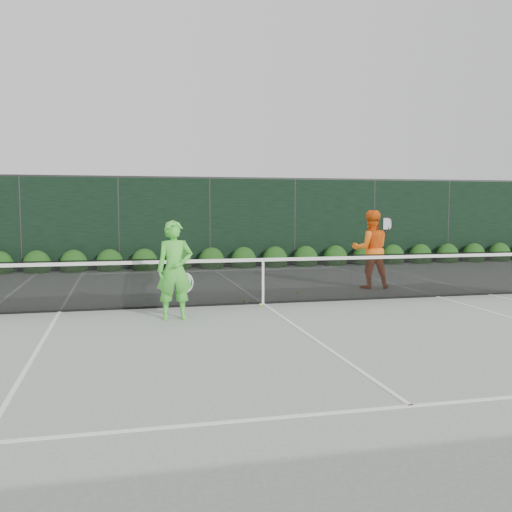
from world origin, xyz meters
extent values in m
plane|color=gray|center=(0.00, 0.00, 0.00)|extent=(80.00, 80.00, 0.00)
cube|color=black|center=(-4.20, 0.00, 0.51)|extent=(4.40, 0.01, 1.02)
cube|color=black|center=(0.00, 0.00, 0.48)|extent=(4.00, 0.01, 0.96)
cube|color=black|center=(4.20, 0.00, 0.51)|extent=(4.40, 0.01, 1.02)
cube|color=white|center=(0.00, 0.00, 0.94)|extent=(12.80, 0.03, 0.07)
cube|color=black|center=(0.00, 0.00, 0.02)|extent=(12.80, 0.02, 0.04)
cube|color=white|center=(0.00, 0.00, 0.46)|extent=(0.05, 0.03, 0.91)
imported|color=#52D83F|center=(-1.96, -1.20, 0.91)|extent=(0.66, 0.44, 1.81)
torus|color=white|center=(-1.76, -1.10, 0.65)|extent=(0.30, 0.03, 0.30)
cylinder|color=black|center=(-1.76, -1.10, 0.41)|extent=(0.10, 0.03, 0.30)
imported|color=orange|center=(3.22, 1.67, 0.99)|extent=(1.07, 0.89, 1.97)
torus|color=black|center=(3.57, 1.47, 1.64)|extent=(0.30, 0.11, 0.30)
cylinder|color=black|center=(3.57, 1.47, 1.40)|extent=(0.10, 0.03, 0.30)
cube|color=white|center=(5.49, 0.00, 0.01)|extent=(0.06, 23.77, 0.01)
cube|color=white|center=(-4.12, 0.00, 0.01)|extent=(0.06, 23.77, 0.01)
cube|color=white|center=(4.12, 0.00, 0.01)|extent=(0.06, 23.77, 0.01)
cube|color=white|center=(0.00, 11.88, 0.01)|extent=(11.03, 0.06, 0.01)
cube|color=white|center=(0.00, 6.40, 0.01)|extent=(8.23, 0.06, 0.01)
cube|color=white|center=(0.00, -6.40, 0.01)|extent=(8.23, 0.06, 0.01)
cube|color=white|center=(0.00, 0.00, 0.01)|extent=(0.06, 12.80, 0.01)
cube|color=black|center=(0.00, 7.50, 1.50)|extent=(32.00, 0.06, 3.00)
cube|color=#262826|center=(0.00, 7.50, 3.03)|extent=(32.00, 0.06, 0.06)
cylinder|color=#262826|center=(-6.00, 7.50, 1.50)|extent=(0.08, 0.08, 3.00)
cylinder|color=#262826|center=(-3.00, 7.50, 1.50)|extent=(0.08, 0.08, 3.00)
cylinder|color=#262826|center=(0.00, 7.50, 1.50)|extent=(0.08, 0.08, 3.00)
cylinder|color=#262826|center=(3.00, 7.50, 1.50)|extent=(0.08, 0.08, 3.00)
cylinder|color=#262826|center=(6.00, 7.50, 1.50)|extent=(0.08, 0.08, 3.00)
cylinder|color=#262826|center=(9.00, 7.50, 1.50)|extent=(0.08, 0.08, 3.00)
ellipsoid|color=#11370F|center=(-5.50, 7.15, 0.23)|extent=(0.86, 0.65, 0.94)
ellipsoid|color=#11370F|center=(-4.40, 7.15, 0.23)|extent=(0.86, 0.65, 0.94)
ellipsoid|color=#11370F|center=(-3.30, 7.15, 0.23)|extent=(0.86, 0.65, 0.94)
ellipsoid|color=#11370F|center=(-2.20, 7.15, 0.23)|extent=(0.86, 0.65, 0.94)
ellipsoid|color=#11370F|center=(-1.10, 7.15, 0.23)|extent=(0.86, 0.65, 0.94)
ellipsoid|color=#11370F|center=(0.00, 7.15, 0.23)|extent=(0.86, 0.65, 0.94)
ellipsoid|color=#11370F|center=(1.10, 7.15, 0.23)|extent=(0.86, 0.65, 0.94)
ellipsoid|color=#11370F|center=(2.20, 7.15, 0.23)|extent=(0.86, 0.65, 0.94)
ellipsoid|color=#11370F|center=(3.30, 7.15, 0.23)|extent=(0.86, 0.65, 0.94)
ellipsoid|color=#11370F|center=(4.40, 7.15, 0.23)|extent=(0.86, 0.65, 0.94)
ellipsoid|color=#11370F|center=(5.50, 7.15, 0.23)|extent=(0.86, 0.65, 0.94)
ellipsoid|color=#11370F|center=(6.60, 7.15, 0.23)|extent=(0.86, 0.65, 0.94)
ellipsoid|color=#11370F|center=(7.70, 7.15, 0.23)|extent=(0.86, 0.65, 0.94)
ellipsoid|color=#11370F|center=(8.80, 7.15, 0.23)|extent=(0.86, 0.65, 0.94)
ellipsoid|color=#11370F|center=(9.90, 7.15, 0.23)|extent=(0.86, 0.65, 0.94)
ellipsoid|color=#11370F|center=(11.00, 7.15, 0.23)|extent=(0.86, 0.65, 0.94)
sphere|color=#C2F235|center=(-0.12, -0.31, 0.03)|extent=(0.07, 0.07, 0.07)
sphere|color=#C2F235|center=(-2.05, 1.04, 0.03)|extent=(0.07, 0.07, 0.07)
sphere|color=#C2F235|center=(1.16, 1.20, 0.03)|extent=(0.07, 0.07, 0.07)
sphere|color=#C2F235|center=(-0.36, 0.26, 0.03)|extent=(0.07, 0.07, 0.07)
camera|label=1|loc=(-2.88, -11.63, 2.07)|focal=40.00mm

